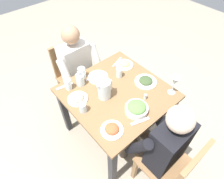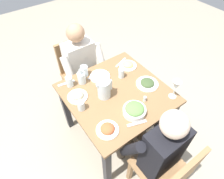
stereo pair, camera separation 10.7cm
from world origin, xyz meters
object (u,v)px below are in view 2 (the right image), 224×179
object	(u,v)px
chair_near	(168,172)
diner_far	(84,70)
water_glass_center	(84,71)
oil_carafe	(82,78)
water_pitcher	(104,89)
water_glass_near_left	(69,82)
plate_fries	(128,65)
wine_glass	(176,86)
water_glass_by_pitcher	(81,105)
salad_bowl	(134,110)
plate_rice_curry	(107,129)
salt_shaker	(145,99)
plate_dolmas	(147,83)
dining_table	(117,100)
chair_far	(77,70)
water_glass_far_left	(121,73)
plate_beans	(77,96)
diner_near	(154,145)
plate_yoghurt	(100,76)

from	to	relation	value
chair_near	diner_far	world-z (taller)	diner_far
water_glass_center	oil_carafe	distance (m)	0.11
water_pitcher	water_glass_near_left	xyz separation A→B (m)	(-0.20, 0.30, -0.04)
plate_fries	water_glass_near_left	distance (m)	0.65
water_glass_near_left	wine_glass	size ratio (longest dim) A/B	0.58
plate_fries	water_glass_by_pitcher	bearing A→B (deg)	-163.29
salad_bowl	plate_rice_curry	size ratio (longest dim) A/B	1.07
plate_rice_curry	salt_shaker	bearing A→B (deg)	6.78
salad_bowl	water_glass_near_left	distance (m)	0.69
water_glass_near_left	plate_dolmas	bearing A→B (deg)	-34.59
dining_table	water_pitcher	distance (m)	0.25
plate_dolmas	oil_carafe	world-z (taller)	oil_carafe
plate_dolmas	water_glass_center	xyz separation A→B (m)	(-0.43, 0.48, 0.04)
water_glass_center	chair_far	bearing A→B (deg)	77.20
water_glass_far_left	dining_table	bearing A→B (deg)	-138.29
plate_beans	water_glass_center	xyz separation A→B (m)	(0.21, 0.22, 0.04)
diner_near	water_glass_by_pitcher	xyz separation A→B (m)	(-0.32, 0.60, 0.15)
diner_near	wine_glass	bearing A→B (deg)	27.17
plate_yoghurt	oil_carafe	distance (m)	0.19
plate_fries	plate_yoghurt	bearing A→B (deg)	173.86
water_glass_center	oil_carafe	bearing A→B (deg)	-133.97
plate_yoghurt	water_glass_far_left	size ratio (longest dim) A/B	2.04
plate_dolmas	water_glass_by_pitcher	distance (m)	0.69
diner_far	water_glass_near_left	distance (m)	0.39
plate_rice_curry	oil_carafe	xyz separation A→B (m)	(0.11, 0.60, 0.04)
dining_table	water_pitcher	xyz separation A→B (m)	(-0.12, 0.04, 0.21)
wine_glass	chair_near	bearing A→B (deg)	-135.60
diner_far	plate_dolmas	distance (m)	0.75
chair_far	water_glass_near_left	size ratio (longest dim) A/B	7.54
dining_table	chair_near	world-z (taller)	chair_near
plate_dolmas	wine_glass	distance (m)	0.29
water_glass_near_left	water_glass_center	distance (m)	0.20
plate_rice_curry	diner_near	bearing A→B (deg)	-47.29
chair_far	plate_fries	world-z (taller)	chair_far
diner_far	wine_glass	distance (m)	1.04
water_glass_near_left	oil_carafe	distance (m)	0.12
water_pitcher	water_glass_near_left	world-z (taller)	water_pitcher
wine_glass	salt_shaker	distance (m)	0.30
diner_far	plate_yoghurt	world-z (taller)	diner_far
water_glass_far_left	oil_carafe	xyz separation A→B (m)	(-0.36, 0.16, 0.01)
chair_near	water_glass_center	size ratio (longest dim) A/B	7.53
diner_near	salt_shaker	world-z (taller)	diner_near
diner_far	plate_fries	xyz separation A→B (m)	(0.36, -0.33, 0.12)
chair_far	oil_carafe	xyz separation A→B (m)	(-0.16, -0.46, 0.30)
dining_table	water_glass_far_left	size ratio (longest dim) A/B	9.05
plate_rice_curry	salad_bowl	bearing A→B (deg)	1.18
water_glass_by_pitcher	water_glass_near_left	bearing A→B (deg)	80.79
salad_bowl	water_pitcher	bearing A→B (deg)	107.48
diner_near	diner_far	distance (m)	1.14
diner_near	water_glass_far_left	size ratio (longest dim) A/B	11.28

